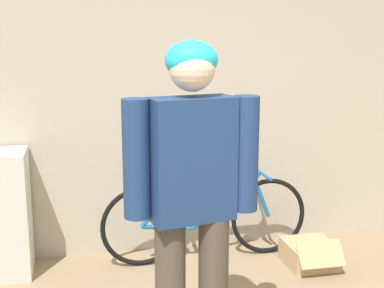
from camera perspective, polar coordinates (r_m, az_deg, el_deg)
name	(u,v)px	position (r m, az deg, el deg)	size (l,w,h in m)	color
wall_back	(144,90)	(4.16, -5.14, 5.75)	(8.00, 0.07, 2.60)	#B7AD99
person	(192,187)	(2.66, -0.01, -4.58)	(0.68, 0.26, 1.70)	#4C4238
bicycle	(206,218)	(4.15, 1.55, -7.86)	(1.63, 0.46, 0.69)	black
cardboard_box	(310,254)	(4.23, 12.44, -11.37)	(0.36, 0.44, 0.25)	tan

